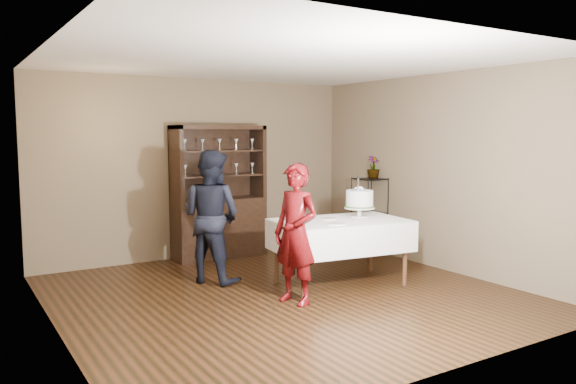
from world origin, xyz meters
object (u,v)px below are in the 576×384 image
object	(u,v)px
cake_table	(340,235)
man	(211,216)
woman	(296,234)
cake	(359,200)
plant_etagere	(369,213)
potted_plant	(373,167)
china_hutch	(219,214)

from	to	relation	value
cake_table	man	size ratio (longest dim) A/B	1.03
cake_table	woman	distance (m)	0.98
man	cake_table	bearing A→B (deg)	-158.18
man	cake	world-z (taller)	man
cake_table	plant_etagere	bearing A→B (deg)	38.76
plant_etagere	woman	world-z (taller)	woman
plant_etagere	man	size ratio (longest dim) A/B	0.72
woman	potted_plant	world-z (taller)	woman
woman	cake	bearing A→B (deg)	92.64
cake_table	woman	xyz separation A→B (m)	(-0.89, -0.36, 0.16)
cake_table	woman	bearing A→B (deg)	-157.86
cake_table	china_hutch	bearing A→B (deg)	105.70
woman	man	size ratio (longest dim) A/B	0.93
woman	man	xyz separation A→B (m)	(-0.42, 1.33, 0.06)
man	cake	distance (m)	1.91
plant_etagere	cake_table	size ratio (longest dim) A/B	0.69
plant_etagere	potted_plant	world-z (taller)	potted_plant
plant_etagere	cake_table	xyz separation A→B (m)	(-1.46, -1.17, -0.03)
china_hutch	man	distance (m)	1.44
china_hutch	cake	world-z (taller)	china_hutch
woman	potted_plant	bearing A→B (deg)	104.97
woman	man	distance (m)	1.40
plant_etagere	woman	bearing A→B (deg)	-146.89
china_hutch	woman	world-z (taller)	china_hutch
plant_etagere	cake	size ratio (longest dim) A/B	2.22
woman	cake	world-z (taller)	woman
cake_table	potted_plant	world-z (taller)	potted_plant
cake	potted_plant	distance (m)	1.55
plant_etagere	cake_table	bearing A→B (deg)	-141.24
plant_etagere	cake	distance (m)	1.58
china_hutch	potted_plant	bearing A→B (deg)	-27.59
man	china_hutch	bearing A→B (deg)	-60.44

